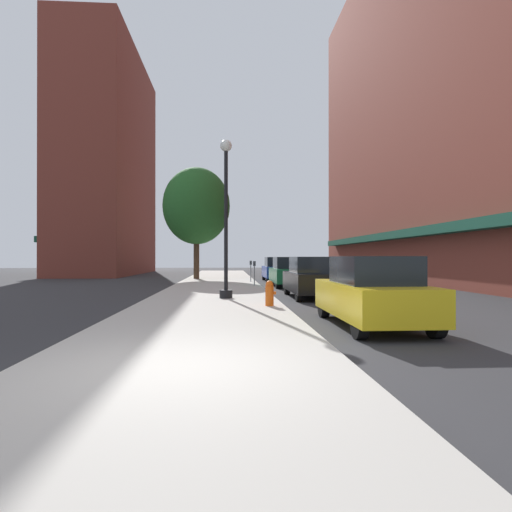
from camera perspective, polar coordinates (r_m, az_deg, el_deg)
name	(u,v)px	position (r m, az deg, el deg)	size (l,w,h in m)	color
ground_plane	(288,287)	(24.31, 4.29, -4.04)	(90.00, 90.00, 0.00)	#2D2D30
sidewalk_slab	(217,285)	(25.07, -5.14, -3.79)	(4.80, 50.00, 0.12)	#B7B2A8
building_right_brick	(442,86)	(33.55, 23.39, 19.95)	(6.80, 40.00, 26.40)	brown
building_far_background	(109,165)	(45.46, -18.86, 11.29)	(6.80, 18.00, 21.40)	brown
lamppost	(226,215)	(16.15, -3.99, 5.39)	(0.48, 0.48, 5.90)	black
fire_hydrant	(270,293)	(13.51, 1.81, -4.92)	(0.33, 0.26, 0.79)	#E05614
parking_meter_near	(251,268)	(27.08, -0.70, -1.64)	(0.14, 0.09, 1.31)	slate
parking_meter_far	(254,270)	(23.40, -0.22, -1.87)	(0.14, 0.09, 1.31)	slate
tree_near	(196,206)	(31.17, -7.88, 6.55)	(4.75, 4.75, 7.92)	#422D1E
car_yellow	(372,292)	(10.57, 15.06, -4.65)	(1.80, 4.30, 1.66)	black
car_black	(312,278)	(17.63, 7.37, -2.87)	(1.80, 4.30, 1.66)	black
car_green	(289,272)	(24.17, 4.32, -2.15)	(1.80, 4.30, 1.66)	black
car_blue	(277,269)	(29.73, 2.80, -1.78)	(1.80, 4.30, 1.66)	black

